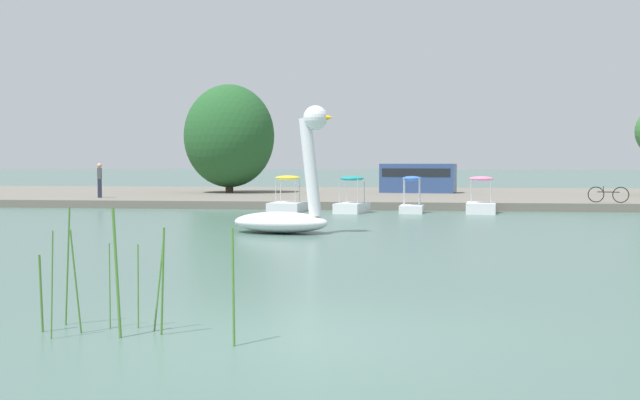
% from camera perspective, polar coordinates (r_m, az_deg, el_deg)
% --- Properties ---
extents(ground_plane, '(543.25, 543.25, 0.00)m').
position_cam_1_polar(ground_plane, '(9.38, -1.23, -10.11)').
color(ground_plane, '#47665B').
extents(shore_bank_far, '(152.23, 21.74, 0.37)m').
position_cam_1_polar(shore_bank_far, '(45.54, 5.71, 0.27)').
color(shore_bank_far, '#6B665B').
rests_on(shore_bank_far, ground_plane).
extents(swan_boat, '(3.27, 2.19, 3.78)m').
position_cam_1_polar(swan_boat, '(23.32, -2.36, -0.35)').
color(swan_boat, white).
rests_on(swan_boat, ground_plane).
extents(pedal_boat_pink, '(1.38, 2.34, 1.55)m').
position_cam_1_polar(pedal_boat_pink, '(33.45, 11.67, -0.19)').
color(pedal_boat_pink, white).
rests_on(pedal_boat_pink, ground_plane).
extents(pedal_boat_blue, '(1.05, 1.78, 1.56)m').
position_cam_1_polar(pedal_boat_blue, '(33.07, 6.71, -0.23)').
color(pedal_boat_blue, white).
rests_on(pedal_boat_blue, ground_plane).
extents(pedal_boat_teal, '(1.46, 2.14, 1.55)m').
position_cam_1_polar(pedal_boat_teal, '(32.98, 2.35, -0.11)').
color(pedal_boat_teal, white).
rests_on(pedal_boat_teal, ground_plane).
extents(pedal_boat_yellow, '(1.51, 2.30, 1.57)m').
position_cam_1_polar(pedal_boat_yellow, '(33.80, -2.37, -0.18)').
color(pedal_boat_yellow, white).
rests_on(pedal_boat_yellow, ground_plane).
extents(tree_willow_overhanging, '(6.06, 5.79, 6.38)m').
position_cam_1_polar(tree_willow_overhanging, '(46.57, -6.65, 4.65)').
color(tree_willow_overhanging, '#423323').
rests_on(tree_willow_overhanging, shore_bank_far).
extents(person_on_path, '(0.25, 0.25, 1.74)m').
position_cam_1_polar(person_on_path, '(40.70, -15.78, 1.51)').
color(person_on_path, '#23283D').
rests_on(person_on_path, shore_bank_far).
extents(bicycle_parked, '(1.66, 0.55, 0.71)m').
position_cam_1_polar(bicycle_parked, '(36.54, 20.28, 0.38)').
color(bicycle_parked, black).
rests_on(bicycle_parked, shore_bank_far).
extents(parked_van, '(4.54, 2.46, 1.70)m').
position_cam_1_polar(parked_van, '(46.41, 7.17, 1.68)').
color(parked_van, navy).
rests_on(parked_van, shore_bank_far).
extents(reed_clump_foreground, '(2.57, 0.90, 1.55)m').
position_cam_1_polar(reed_clump_foreground, '(9.79, -14.25, -5.72)').
color(reed_clump_foreground, '#4C7F33').
rests_on(reed_clump_foreground, ground_plane).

